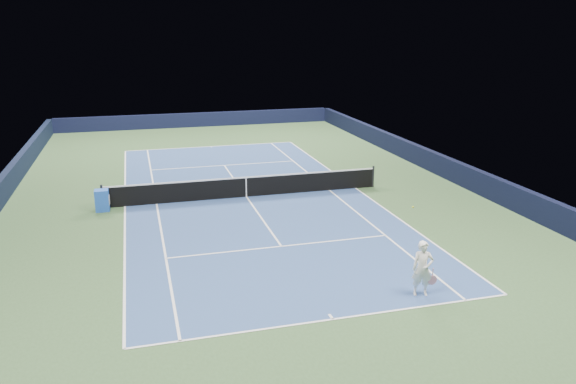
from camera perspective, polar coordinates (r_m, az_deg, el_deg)
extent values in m
plane|color=#33512C|center=(26.34, -4.25, -0.50)|extent=(40.00, 40.00, 0.00)
cube|color=black|center=(45.38, -9.26, 7.25)|extent=(22.00, 0.35, 1.10)
cube|color=black|center=(30.12, 16.37, 2.13)|extent=(0.35, 40.00, 1.10)
cube|color=navy|center=(26.34, -4.25, -0.49)|extent=(10.97, 23.77, 0.01)
cube|color=white|center=(37.72, -7.83, 4.61)|extent=(10.97, 0.08, 0.00)
cube|color=white|center=(15.72, 4.58, -12.76)|extent=(10.97, 0.08, 0.00)
cube|color=white|center=(27.87, 6.87, 0.40)|extent=(0.08, 23.77, 0.00)
cube|color=white|center=(25.90, -16.23, -1.41)|extent=(0.08, 23.77, 0.00)
cube|color=white|center=(27.39, 4.22, 0.19)|extent=(0.08, 23.77, 0.00)
cube|color=white|center=(25.90, -13.21, -1.18)|extent=(0.08, 23.77, 0.00)
cube|color=white|center=(32.42, -6.49, 2.71)|extent=(8.23, 0.08, 0.00)
cube|color=white|center=(20.45, -0.68, -5.53)|extent=(8.23, 0.08, 0.00)
cube|color=white|center=(26.34, -4.25, -0.48)|extent=(0.08, 12.80, 0.00)
cube|color=white|center=(37.57, -7.80, 4.57)|extent=(0.08, 0.30, 0.00)
cube|color=white|center=(15.84, 4.39, -12.51)|extent=(0.08, 0.30, 0.00)
cylinder|color=black|center=(25.79, -18.35, -0.45)|extent=(0.10, 0.10, 1.07)
cylinder|color=black|center=(28.08, 8.64, 1.57)|extent=(0.10, 0.10, 1.07)
cube|color=black|center=(26.21, -4.27, 0.46)|extent=(12.80, 0.03, 0.91)
cube|color=white|center=(26.08, -4.29, 1.49)|extent=(12.80, 0.04, 0.06)
cube|color=white|center=(26.21, -4.27, 0.46)|extent=(0.05, 0.04, 0.91)
cube|color=blue|center=(25.47, -18.36, -0.81)|extent=(0.58, 0.53, 0.94)
cube|color=silver|center=(25.46, -17.71, -0.80)|extent=(0.05, 0.42, 0.42)
imported|color=white|center=(17.07, 13.51, -7.57)|extent=(0.70, 0.56, 1.69)
cylinder|color=pink|center=(17.24, 14.50, -7.94)|extent=(0.03, 0.03, 0.28)
cylinder|color=black|center=(17.34, 14.44, -8.66)|extent=(0.28, 0.02, 0.28)
cylinder|color=#CC84A0|center=(17.34, 14.44, -8.66)|extent=(0.30, 0.03, 0.30)
sphere|color=gold|center=(17.38, 12.57, -1.50)|extent=(0.07, 0.07, 0.07)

